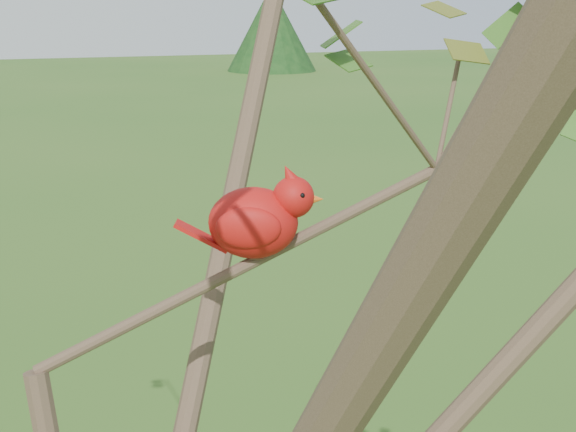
% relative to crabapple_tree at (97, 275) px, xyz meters
% --- Properties ---
extents(crabapple_tree, '(2.35, 2.05, 2.95)m').
position_rel_crabapple_tree_xyz_m(crabapple_tree, '(0.00, 0.00, 0.00)').
color(crabapple_tree, '#423223').
rests_on(crabapple_tree, ground).
extents(cardinal, '(0.21, 0.14, 0.15)m').
position_rel_crabapple_tree_xyz_m(cardinal, '(0.24, 0.10, 0.02)').
color(cardinal, red).
rests_on(cardinal, ground).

